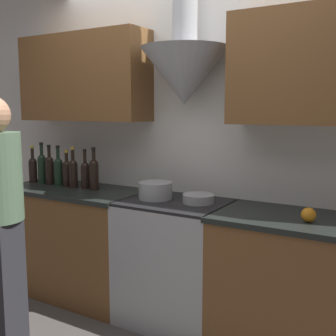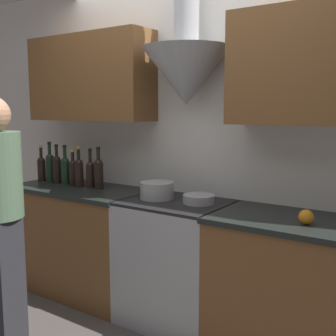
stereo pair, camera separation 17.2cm
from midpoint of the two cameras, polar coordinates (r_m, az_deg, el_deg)
wall_back at (r=3.15m, az=1.80°, el=6.72°), size 8.40×0.63×2.60m
counter_left at (r=3.69m, az=-13.67°, el=-9.54°), size 1.21×0.62×0.90m
counter_right at (r=2.78m, az=16.93°, el=-15.60°), size 1.18×0.62×0.90m
stove_range at (r=3.12m, az=-0.64°, el=-12.53°), size 0.74×0.60×0.90m
wine_bottle_0 at (r=3.95m, az=-19.03°, el=-0.03°), size 0.07×0.07×0.33m
wine_bottle_1 at (r=3.88m, az=-17.92°, el=0.13°), size 0.07×0.07×0.36m
wine_bottle_2 at (r=3.79m, az=-17.01°, el=-0.08°), size 0.07×0.07×0.34m
wine_bottle_3 at (r=3.72m, az=-15.91°, el=-0.25°), size 0.08×0.08×0.34m
wine_bottle_4 at (r=3.66m, az=-14.86°, el=-0.52°), size 0.07×0.07×0.31m
wine_bottle_5 at (r=3.58m, az=-14.07°, el=-0.50°), size 0.07×0.07×0.34m
wine_bottle_6 at (r=3.53m, az=-12.53°, el=-0.71°), size 0.07×0.07×0.33m
wine_bottle_7 at (r=3.45m, az=-11.41°, el=-0.63°), size 0.08×0.08×0.35m
stock_pot at (r=3.07m, az=-3.32°, el=-3.06°), size 0.25×0.25×0.12m
mixing_bowl at (r=2.93m, az=2.48°, el=-4.17°), size 0.22×0.22×0.06m
orange_fruit at (r=2.55m, az=16.68°, el=-6.11°), size 0.09×0.09×0.09m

